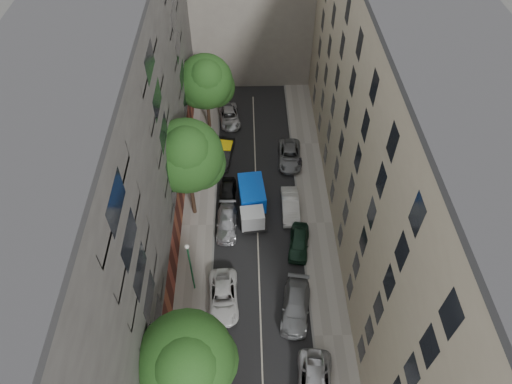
{
  "coord_description": "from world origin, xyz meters",
  "views": [
    {
      "loc": [
        -0.77,
        -26.13,
        33.5
      ],
      "look_at": [
        -0.16,
        -1.3,
        6.0
      ],
      "focal_mm": 32.0,
      "sensor_mm": 36.0,
      "label": 1
    }
  ],
  "objects_px": {
    "car_right_1": "(296,306)",
    "car_left_5": "(224,153)",
    "tree_mid": "(188,158)",
    "tree_far": "(206,83)",
    "car_left_2": "(223,297)",
    "car_left_3": "(227,223)",
    "tarp_truck": "(252,201)",
    "lamp_post": "(190,263)",
    "car_left_1": "(214,367)",
    "tree_near": "(188,362)",
    "car_right_4": "(290,156)",
    "car_left_4": "(228,193)",
    "pedestrian": "(300,164)",
    "car_right_3": "(290,206)",
    "car_left_6": "(229,116)",
    "car_right_2": "(299,242)"
  },
  "relations": [
    {
      "from": "tree_mid",
      "to": "tree_far",
      "type": "height_order",
      "value": "tree_mid"
    },
    {
      "from": "car_right_1",
      "to": "pedestrian",
      "type": "height_order",
      "value": "pedestrian"
    },
    {
      "from": "tarp_truck",
      "to": "tree_near",
      "type": "xyz_separation_m",
      "value": [
        -4.09,
        -17.11,
        5.28
      ]
    },
    {
      "from": "car_left_2",
      "to": "car_left_3",
      "type": "distance_m",
      "value": 7.6
    },
    {
      "from": "tarp_truck",
      "to": "car_right_3",
      "type": "bearing_deg",
      "value": -6.79
    },
    {
      "from": "tree_mid",
      "to": "tree_far",
      "type": "bearing_deg",
      "value": 86.07
    },
    {
      "from": "tarp_truck",
      "to": "tree_mid",
      "type": "distance_m",
      "value": 7.89
    },
    {
      "from": "car_right_4",
      "to": "tree_mid",
      "type": "bearing_deg",
      "value": -140.28
    },
    {
      "from": "car_left_2",
      "to": "car_right_2",
      "type": "height_order",
      "value": "car_right_2"
    },
    {
      "from": "car_left_1",
      "to": "tree_far",
      "type": "xyz_separation_m",
      "value": [
        -1.41,
        27.5,
        5.29
      ]
    },
    {
      "from": "car_right_1",
      "to": "tree_mid",
      "type": "relative_size",
      "value": 0.48
    },
    {
      "from": "car_left_6",
      "to": "car_right_4",
      "type": "distance_m",
      "value": 9.3
    },
    {
      "from": "tarp_truck",
      "to": "tree_far",
      "type": "xyz_separation_m",
      "value": [
        -4.46,
        12.44,
        4.5
      ]
    },
    {
      "from": "tarp_truck",
      "to": "car_left_2",
      "type": "height_order",
      "value": "tarp_truck"
    },
    {
      "from": "tree_near",
      "to": "lamp_post",
      "type": "distance_m",
      "value": 9.34
    },
    {
      "from": "car_right_3",
      "to": "lamp_post",
      "type": "xyz_separation_m",
      "value": [
        -8.52,
        -8.18,
        3.15
      ]
    },
    {
      "from": "car_left_4",
      "to": "lamp_post",
      "type": "relative_size",
      "value": 0.66
    },
    {
      "from": "tarp_truck",
      "to": "car_right_1",
      "type": "bearing_deg",
      "value": -78.55
    },
    {
      "from": "car_right_1",
      "to": "car_right_2",
      "type": "height_order",
      "value": "car_right_1"
    },
    {
      "from": "tarp_truck",
      "to": "car_left_5",
      "type": "height_order",
      "value": "tarp_truck"
    },
    {
      "from": "car_right_1",
      "to": "car_left_5",
      "type": "bearing_deg",
      "value": 118.42
    },
    {
      "from": "lamp_post",
      "to": "car_right_1",
      "type": "bearing_deg",
      "value": -15.19
    },
    {
      "from": "car_right_1",
      "to": "tree_mid",
      "type": "bearing_deg",
      "value": 139.53
    },
    {
      "from": "car_left_1",
      "to": "car_left_3",
      "type": "bearing_deg",
      "value": 82.52
    },
    {
      "from": "car_right_4",
      "to": "pedestrian",
      "type": "bearing_deg",
      "value": -56.43
    },
    {
      "from": "car_left_4",
      "to": "lamp_post",
      "type": "height_order",
      "value": "lamp_post"
    },
    {
      "from": "car_left_2",
      "to": "car_right_1",
      "type": "bearing_deg",
      "value": -12.39
    },
    {
      "from": "lamp_post",
      "to": "car_left_2",
      "type": "bearing_deg",
      "value": -26.73
    },
    {
      "from": "car_left_3",
      "to": "car_right_1",
      "type": "height_order",
      "value": "car_right_1"
    },
    {
      "from": "tree_far",
      "to": "car_left_2",
      "type": "bearing_deg",
      "value": -84.84
    },
    {
      "from": "tree_near",
      "to": "car_right_4",
      "type": "bearing_deg",
      "value": 71.23
    },
    {
      "from": "car_left_5",
      "to": "tree_near",
      "type": "height_order",
      "value": "tree_near"
    },
    {
      "from": "tree_far",
      "to": "car_left_4",
      "type": "bearing_deg",
      "value": -78.75
    },
    {
      "from": "tarp_truck",
      "to": "car_left_2",
      "type": "bearing_deg",
      "value": -110.61
    },
    {
      "from": "car_left_4",
      "to": "car_right_1",
      "type": "height_order",
      "value": "car_right_1"
    },
    {
      "from": "tree_mid",
      "to": "car_right_4",
      "type": "bearing_deg",
      "value": 36.92
    },
    {
      "from": "tarp_truck",
      "to": "tree_far",
      "type": "height_order",
      "value": "tree_far"
    },
    {
      "from": "car_left_6",
      "to": "car_right_1",
      "type": "xyz_separation_m",
      "value": [
        5.6,
        -24.09,
        0.09
      ]
    },
    {
      "from": "car_left_1",
      "to": "car_left_5",
      "type": "bearing_deg",
      "value": 84.95
    },
    {
      "from": "car_left_4",
      "to": "car_right_1",
      "type": "relative_size",
      "value": 0.78
    },
    {
      "from": "tree_near",
      "to": "lamp_post",
      "type": "height_order",
      "value": "tree_near"
    },
    {
      "from": "car_right_1",
      "to": "car_right_4",
      "type": "xyz_separation_m",
      "value": [
        0.8,
        17.34,
        -0.06
      ]
    },
    {
      "from": "tarp_truck",
      "to": "lamp_post",
      "type": "relative_size",
      "value": 0.97
    },
    {
      "from": "car_left_5",
      "to": "lamp_post",
      "type": "xyz_separation_m",
      "value": [
        -2.12,
        -15.58,
        3.16
      ]
    },
    {
      "from": "tarp_truck",
      "to": "tree_far",
      "type": "distance_m",
      "value": 13.96
    },
    {
      "from": "tarp_truck",
      "to": "car_left_4",
      "type": "bearing_deg",
      "value": 137.39
    },
    {
      "from": "tree_near",
      "to": "tree_mid",
      "type": "height_order",
      "value": "tree_mid"
    },
    {
      "from": "car_left_6",
      "to": "car_right_1",
      "type": "distance_m",
      "value": 24.73
    },
    {
      "from": "car_left_2",
      "to": "pedestrian",
      "type": "bearing_deg",
      "value": 60.8
    },
    {
      "from": "car_right_4",
      "to": "car_left_5",
      "type": "bearing_deg",
      "value": 178.98
    }
  ]
}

